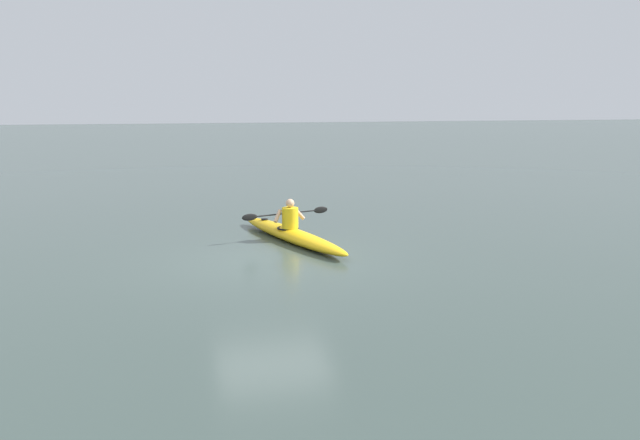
# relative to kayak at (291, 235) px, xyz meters

# --- Properties ---
(ground_plane) EXTENTS (160.00, 160.00, 0.00)m
(ground_plane) POSITION_rel_kayak_xyz_m (0.76, 1.77, -0.16)
(ground_plane) COLOR #384742
(kayak) EXTENTS (2.07, 4.90, 0.32)m
(kayak) POSITION_rel_kayak_xyz_m (0.00, 0.00, 0.00)
(kayak) COLOR #EAB214
(kayak) RESTS_ON ground
(kayaker) EXTENTS (2.29, 0.77, 0.72)m
(kayaker) POSITION_rel_kayak_xyz_m (0.02, -0.08, 0.45)
(kayaker) COLOR yellow
(kayaker) RESTS_ON kayak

